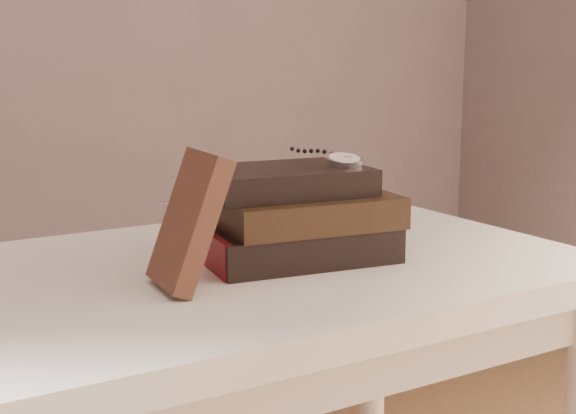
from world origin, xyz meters
TOP-DOWN VIEW (x-y plane):
  - table at (0.00, 0.35)m, footprint 1.00×0.60m
  - book_stack at (0.10, 0.33)m, footprint 0.28×0.22m
  - journal at (-0.09, 0.28)m, footprint 0.09×0.11m
  - pocket_watch at (0.17, 0.31)m, footprint 0.06×0.16m
  - eyeglasses at (0.02, 0.43)m, footprint 0.12×0.14m

SIDE VIEW (x-z plane):
  - table at x=0.00m, z-range 0.28..1.03m
  - book_stack at x=0.10m, z-range 0.75..0.88m
  - eyeglasses at x=0.02m, z-range 0.80..0.85m
  - journal at x=-0.09m, z-range 0.75..0.92m
  - pocket_watch at x=0.17m, z-range 0.88..0.90m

